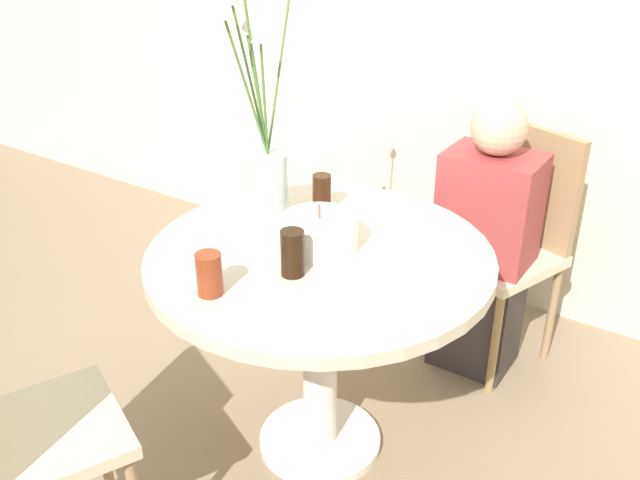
{
  "coord_description": "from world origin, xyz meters",
  "views": [
    {
      "loc": [
        1.04,
        -1.57,
        1.79
      ],
      "look_at": [
        0.0,
        0.0,
        0.8
      ],
      "focal_mm": 40.0,
      "sensor_mm": 36.0,
      "label": 1
    }
  ],
  "objects_px": {
    "drink_glass_1": "(292,253)",
    "person_guest": "(484,249)",
    "side_plate": "(414,219)",
    "chair_right_flank": "(512,233)",
    "birthday_cake": "(319,233)",
    "chair_far_back": "(7,422)",
    "flower_vase": "(265,157)",
    "drink_glass_0": "(322,193)",
    "drink_glass_2": "(209,274)"
  },
  "relations": [
    {
      "from": "drink_glass_1",
      "to": "person_guest",
      "type": "bearing_deg",
      "value": 74.54
    },
    {
      "from": "side_plate",
      "to": "person_guest",
      "type": "xyz_separation_m",
      "value": [
        0.12,
        0.39,
        -0.25
      ]
    },
    {
      "from": "chair_right_flank",
      "to": "side_plate",
      "type": "relative_size",
      "value": 5.06
    },
    {
      "from": "birthday_cake",
      "to": "drink_glass_1",
      "type": "bearing_deg",
      "value": -81.58
    },
    {
      "from": "chair_far_back",
      "to": "drink_glass_1",
      "type": "xyz_separation_m",
      "value": [
        0.4,
        0.7,
        0.3
      ]
    },
    {
      "from": "flower_vase",
      "to": "drink_glass_0",
      "type": "height_order",
      "value": "flower_vase"
    },
    {
      "from": "drink_glass_1",
      "to": "drink_glass_2",
      "type": "height_order",
      "value": "drink_glass_1"
    },
    {
      "from": "drink_glass_1",
      "to": "drink_glass_2",
      "type": "relative_size",
      "value": 1.13
    },
    {
      "from": "flower_vase",
      "to": "drink_glass_0",
      "type": "relative_size",
      "value": 6.14
    },
    {
      "from": "birthday_cake",
      "to": "drink_glass_1",
      "type": "height_order",
      "value": "birthday_cake"
    },
    {
      "from": "chair_far_back",
      "to": "birthday_cake",
      "type": "bearing_deg",
      "value": -88.51
    },
    {
      "from": "chair_far_back",
      "to": "drink_glass_2",
      "type": "relative_size",
      "value": 7.75
    },
    {
      "from": "chair_right_flank",
      "to": "chair_far_back",
      "type": "distance_m",
      "value": 1.88
    },
    {
      "from": "drink_glass_2",
      "to": "chair_right_flank",
      "type": "bearing_deg",
      "value": 71.22
    },
    {
      "from": "chair_far_back",
      "to": "drink_glass_0",
      "type": "bearing_deg",
      "value": -77.3
    },
    {
      "from": "chair_right_flank",
      "to": "drink_glass_2",
      "type": "distance_m",
      "value": 1.35
    },
    {
      "from": "birthday_cake",
      "to": "drink_glass_0",
      "type": "distance_m",
      "value": 0.27
    },
    {
      "from": "chair_right_flank",
      "to": "drink_glass_0",
      "type": "distance_m",
      "value": 0.84
    },
    {
      "from": "birthday_cake",
      "to": "flower_vase",
      "type": "height_order",
      "value": "flower_vase"
    },
    {
      "from": "birthday_cake",
      "to": "drink_glass_2",
      "type": "xyz_separation_m",
      "value": [
        -0.1,
        -0.38,
        0.01
      ]
    },
    {
      "from": "birthday_cake",
      "to": "person_guest",
      "type": "height_order",
      "value": "person_guest"
    },
    {
      "from": "chair_far_back",
      "to": "birthday_cake",
      "type": "xyz_separation_m",
      "value": [
        0.38,
        0.87,
        0.28
      ]
    },
    {
      "from": "chair_right_flank",
      "to": "flower_vase",
      "type": "bearing_deg",
      "value": -106.51
    },
    {
      "from": "drink_glass_2",
      "to": "chair_far_back",
      "type": "bearing_deg",
      "value": -119.46
    },
    {
      "from": "side_plate",
      "to": "drink_glass_2",
      "type": "bearing_deg",
      "value": -109.57
    },
    {
      "from": "chair_far_back",
      "to": "drink_glass_0",
      "type": "height_order",
      "value": "chair_far_back"
    },
    {
      "from": "chair_right_flank",
      "to": "drink_glass_2",
      "type": "xyz_separation_m",
      "value": [
        -0.42,
        -1.25,
        0.29
      ]
    },
    {
      "from": "birthday_cake",
      "to": "person_guest",
      "type": "xyz_separation_m",
      "value": [
        0.27,
        0.71,
        -0.3
      ]
    },
    {
      "from": "side_plate",
      "to": "chair_far_back",
      "type": "bearing_deg",
      "value": -113.79
    },
    {
      "from": "chair_right_flank",
      "to": "drink_glass_2",
      "type": "height_order",
      "value": "chair_right_flank"
    },
    {
      "from": "side_plate",
      "to": "flower_vase",
      "type": "bearing_deg",
      "value": -146.77
    },
    {
      "from": "chair_right_flank",
      "to": "flower_vase",
      "type": "distance_m",
      "value": 1.08
    },
    {
      "from": "birthday_cake",
      "to": "drink_glass_0",
      "type": "xyz_separation_m",
      "value": [
        -0.14,
        0.23,
        0.01
      ]
    },
    {
      "from": "drink_glass_1",
      "to": "person_guest",
      "type": "relative_size",
      "value": 0.12
    },
    {
      "from": "person_guest",
      "to": "birthday_cake",
      "type": "bearing_deg",
      "value": -110.86
    },
    {
      "from": "birthday_cake",
      "to": "drink_glass_2",
      "type": "height_order",
      "value": "birthday_cake"
    },
    {
      "from": "side_plate",
      "to": "drink_glass_2",
      "type": "relative_size",
      "value": 1.53
    },
    {
      "from": "chair_far_back",
      "to": "drink_glass_0",
      "type": "distance_m",
      "value": 1.16
    },
    {
      "from": "drink_glass_0",
      "to": "person_guest",
      "type": "distance_m",
      "value": 0.71
    },
    {
      "from": "drink_glass_1",
      "to": "drink_glass_2",
      "type": "distance_m",
      "value": 0.24
    },
    {
      "from": "flower_vase",
      "to": "drink_glass_0",
      "type": "xyz_separation_m",
      "value": [
        0.11,
        0.16,
        -0.16
      ]
    },
    {
      "from": "chair_far_back",
      "to": "drink_glass_2",
      "type": "bearing_deg",
      "value": -94.62
    },
    {
      "from": "birthday_cake",
      "to": "drink_glass_2",
      "type": "bearing_deg",
      "value": -104.63
    },
    {
      "from": "chair_far_back",
      "to": "person_guest",
      "type": "xyz_separation_m",
      "value": [
        0.65,
        1.59,
        -0.02
      ]
    },
    {
      "from": "chair_right_flank",
      "to": "birthday_cake",
      "type": "height_order",
      "value": "chair_right_flank"
    },
    {
      "from": "side_plate",
      "to": "drink_glass_0",
      "type": "xyz_separation_m",
      "value": [
        -0.29,
        -0.1,
        0.06
      ]
    },
    {
      "from": "drink_glass_0",
      "to": "drink_glass_1",
      "type": "relative_size",
      "value": 0.93
    },
    {
      "from": "birthday_cake",
      "to": "flower_vase",
      "type": "bearing_deg",
      "value": 165.07
    },
    {
      "from": "side_plate",
      "to": "drink_glass_1",
      "type": "distance_m",
      "value": 0.52
    },
    {
      "from": "birthday_cake",
      "to": "drink_glass_1",
      "type": "distance_m",
      "value": 0.18
    }
  ]
}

